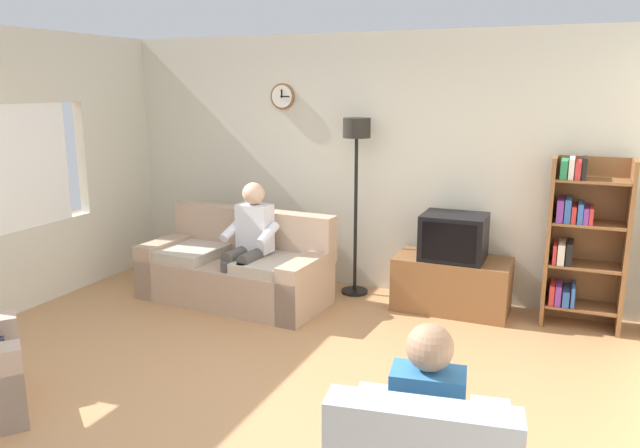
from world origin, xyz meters
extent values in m
plane|color=#B27F51|center=(0.00, 0.00, 0.00)|extent=(12.00, 12.00, 0.00)
cube|color=beige|center=(0.00, 2.66, 1.35)|extent=(6.20, 0.12, 2.70)
cylinder|color=brown|center=(-0.93, 2.58, 2.05)|extent=(0.28, 0.03, 0.28)
cylinder|color=white|center=(-0.93, 2.56, 2.05)|extent=(0.24, 0.01, 0.24)
cube|color=black|center=(-0.93, 2.56, 2.08)|extent=(0.02, 0.01, 0.09)
cube|color=black|center=(-0.89, 2.56, 2.05)|extent=(0.11, 0.01, 0.01)
cube|color=beige|center=(-2.86, 2.10, 1.40)|extent=(0.12, 1.10, 1.20)
cube|color=tan|center=(-1.04, 1.64, 0.21)|extent=(1.95, 0.96, 0.42)
cube|color=tan|center=(-1.02, 2.00, 0.66)|extent=(1.91, 0.32, 0.48)
cube|color=tan|center=(-0.20, 1.58, 0.28)|extent=(0.27, 0.85, 0.56)
cube|color=tan|center=(-1.88, 1.69, 0.28)|extent=(0.27, 0.85, 0.56)
cube|color=#BCAD99|center=(-0.55, 1.56, 0.47)|extent=(0.64, 0.72, 0.10)
cube|color=#BCAD99|center=(-1.55, 1.62, 0.47)|extent=(0.64, 0.72, 0.10)
cube|color=brown|center=(1.06, 2.25, 0.26)|extent=(1.10, 0.56, 0.53)
cube|color=black|center=(1.06, 2.51, 0.29)|extent=(1.10, 0.04, 0.03)
cube|color=black|center=(1.06, 2.23, 0.75)|extent=(0.60, 0.48, 0.44)
cube|color=black|center=(1.06, 1.98, 0.75)|extent=(0.50, 0.01, 0.36)
cube|color=brown|center=(1.91, 2.30, 0.78)|extent=(0.04, 0.36, 1.55)
cube|color=brown|center=(2.55, 2.30, 0.78)|extent=(0.04, 0.36, 1.55)
cube|color=brown|center=(2.23, 2.47, 0.78)|extent=(0.64, 0.02, 1.55)
cube|color=brown|center=(2.23, 2.30, 0.19)|extent=(0.60, 0.34, 0.02)
cube|color=red|center=(1.98, 2.28, 0.30)|extent=(0.04, 0.28, 0.19)
cube|color=#72338C|center=(2.04, 2.28, 0.30)|extent=(0.05, 0.28, 0.19)
cube|color=#2D59A5|center=(2.11, 2.28, 0.28)|extent=(0.06, 0.28, 0.15)
cube|color=#2D59A5|center=(2.16, 2.28, 0.30)|extent=(0.03, 0.28, 0.19)
cube|color=brown|center=(2.23, 2.30, 0.58)|extent=(0.60, 0.34, 0.02)
cube|color=red|center=(1.98, 2.28, 0.68)|extent=(0.03, 0.28, 0.18)
cube|color=silver|center=(2.03, 2.28, 0.69)|extent=(0.06, 0.28, 0.19)
cube|color=black|center=(2.10, 2.28, 0.69)|extent=(0.05, 0.28, 0.20)
cube|color=brown|center=(2.23, 2.30, 0.97)|extent=(0.60, 0.34, 0.02)
cube|color=#72338C|center=(1.99, 2.28, 1.08)|extent=(0.06, 0.28, 0.20)
cube|color=#2D59A5|center=(2.05, 2.28, 1.09)|extent=(0.05, 0.28, 0.21)
cube|color=red|center=(2.11, 2.28, 1.06)|extent=(0.04, 0.28, 0.15)
cube|color=#2D59A5|center=(2.16, 2.28, 1.07)|extent=(0.04, 0.28, 0.18)
cube|color=#72338C|center=(2.20, 2.28, 1.05)|extent=(0.04, 0.28, 0.14)
cube|color=red|center=(2.25, 2.28, 1.05)|extent=(0.03, 0.28, 0.14)
cube|color=brown|center=(2.23, 2.30, 1.36)|extent=(0.60, 0.34, 0.02)
cube|color=#267F4C|center=(1.99, 2.28, 1.45)|extent=(0.06, 0.28, 0.16)
cube|color=silver|center=(2.05, 2.28, 1.46)|extent=(0.04, 0.28, 0.18)
cube|color=red|center=(2.10, 2.28, 1.45)|extent=(0.05, 0.28, 0.16)
cube|color=black|center=(2.15, 2.28, 1.46)|extent=(0.03, 0.28, 0.19)
cylinder|color=black|center=(0.01, 2.35, 0.01)|extent=(0.28, 0.28, 0.03)
cylinder|color=black|center=(0.01, 2.35, 0.85)|extent=(0.04, 0.04, 1.70)
cylinder|color=black|center=(0.01, 2.35, 1.75)|extent=(0.28, 0.28, 0.20)
cube|color=silver|center=(-0.81, 1.69, 0.78)|extent=(0.35, 0.22, 0.48)
sphere|color=#D8AD8C|center=(-0.81, 1.68, 1.13)|extent=(0.22, 0.22, 0.22)
cylinder|color=#4C4742|center=(-0.74, 1.49, 0.54)|extent=(0.15, 0.39, 0.13)
cylinder|color=#4C4742|center=(-0.91, 1.50, 0.54)|extent=(0.15, 0.39, 0.13)
cylinder|color=#4C4742|center=(-0.75, 1.30, 0.26)|extent=(0.12, 0.12, 0.52)
cylinder|color=#4C4742|center=(-0.93, 1.31, 0.26)|extent=(0.12, 0.12, 0.52)
cylinder|color=silver|center=(-0.61, 1.57, 0.76)|extent=(0.11, 0.34, 0.20)
cylinder|color=silver|center=(-1.03, 1.60, 0.76)|extent=(0.11, 0.34, 0.20)
cylinder|color=black|center=(-1.44, -0.74, 0.20)|extent=(0.15, 0.15, 0.40)
cylinder|color=black|center=(-1.30, -0.86, 0.20)|extent=(0.15, 0.15, 0.40)
cube|color=#3372B2|center=(1.55, -0.95, 0.66)|extent=(0.37, 0.25, 0.48)
sphere|color=#A37A5B|center=(1.55, -0.94, 1.01)|extent=(0.22, 0.22, 0.22)
cylinder|color=#4C4742|center=(1.43, -0.77, 0.42)|extent=(0.19, 0.40, 0.13)
cylinder|color=#4C4742|center=(1.61, -0.75, 0.42)|extent=(0.19, 0.40, 0.13)
cylinder|color=#3372B2|center=(1.33, -0.88, 0.64)|extent=(0.14, 0.34, 0.20)
cylinder|color=#3372B2|center=(1.74, -0.82, 0.64)|extent=(0.14, 0.34, 0.20)
camera|label=1|loc=(2.09, -3.49, 2.17)|focal=34.14mm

